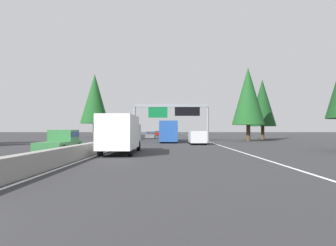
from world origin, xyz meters
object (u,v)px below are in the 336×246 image
Objects in this scene: sedan_far_center at (150,135)px; conifer_right_mid at (262,103)px; minivan_mid_center at (197,137)px; bus_mid_right at (169,131)px; conifer_left_mid at (95,99)px; sedan_far_left at (157,133)px; sign_gantry_overhead at (172,112)px; conifer_right_near at (248,96)px; box_truck_distant_a at (121,133)px; oncoming_near at (61,142)px.

conifer_right_mid reaches higher than sedan_far_center.
conifer_right_mid is at bearing -101.00° from sedan_far_center.
minivan_mid_center is 8.80m from bus_mid_right.
minivan_mid_center is 0.32× the size of conifer_left_mid.
bus_mid_right is 53.11m from sedan_far_left.
sedan_far_center is at bearing 21.14° from sign_gantry_overhead.
sign_gantry_overhead is 18.77m from conifer_right_mid.
sedan_far_center is (11.24, 4.35, -4.23)m from sign_gantry_overhead.
conifer_right_near reaches higher than conifer_right_mid.
box_truck_distant_a is 38.98m from sedan_far_center.
bus_mid_right is 0.75× the size of conifer_left_mid.
bus_mid_right is 0.95× the size of conifer_right_near.
conifer_right_mid is at bearing -114.02° from conifer_left_mid.
conifer_right_near reaches higher than sedan_far_left.
box_truck_distant_a is 0.55× the size of conifer_left_mid.
sign_gantry_overhead is 2.88× the size of sedan_far_left.
box_truck_distant_a is at bearing -164.23° from conifer_left_mid.
conifer_right_mid is (-4.20, -21.63, 6.28)m from sedan_far_center.
bus_mid_right is at bearing 159.92° from oncoming_near.
bus_mid_right reaches higher than sedan_far_center.
box_truck_distant_a is 53.33m from conifer_left_mid.
bus_mid_right is 16.30m from sedan_far_center.
conifer_left_mid is at bearing 33.12° from bus_mid_right.
box_truck_distant_a is at bearing 170.96° from bus_mid_right.
oncoming_near is 0.49× the size of conifer_right_mid.
conifer_right_near reaches higher than sign_gantry_overhead.
box_truck_distant_a reaches higher than sedan_far_left.
minivan_mid_center is (15.18, -7.34, -0.66)m from box_truck_distant_a.
bus_mid_right is (-4.59, 0.61, -3.20)m from sign_gantry_overhead.
sign_gantry_overhead is 28.25m from box_truck_distant_a.
sign_gantry_overhead is 1.05× the size of conifer_right_near.
bus_mid_right is 1.00× the size of conifer_right_mid.
sedan_far_center is 0.29× the size of conifer_left_mid.
conifer_right_near is at bearing -128.20° from conifer_left_mid.
conifer_right_near is 0.78× the size of conifer_left_mid.
conifer_right_near is at bearing -32.40° from box_truck_distant_a.
oncoming_near is at bearing 141.34° from minivan_mid_center.
box_truck_distant_a reaches higher than oncoming_near.
bus_mid_right is (23.14, -3.68, 0.11)m from box_truck_distant_a.
sedan_far_center is 0.38× the size of conifer_right_mid.
conifer_right_mid reaches higher than sedan_far_left.
conifer_left_mid is at bearing 31.35° from minivan_mid_center.
conifer_right_near is (11.16, -9.37, 6.39)m from minivan_mid_center.
box_truck_distant_a is 4.81m from oncoming_near.
conifer_right_near is at bearing 150.04° from conifer_right_mid.
conifer_left_mid reaches higher than minivan_mid_center.
sign_gantry_overhead is 2.88× the size of sedan_far_center.
conifer_right_mid is 0.74× the size of conifer_left_mid.
sign_gantry_overhead is 1.11× the size of conifer_right_mid.
bus_mid_right is 14.55m from conifer_right_near.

